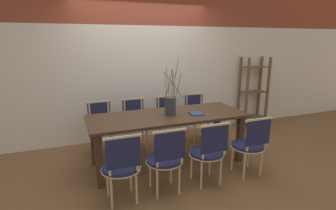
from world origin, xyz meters
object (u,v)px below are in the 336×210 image
object	(u,v)px
dining_table	(168,122)
chair_near_center	(208,150)
shelving_rack	(253,92)
chair_far_center	(169,118)
book_stack	(196,114)
vase_centerpiece	(170,105)

from	to	relation	value
dining_table	chair_near_center	bearing A→B (deg)	-70.83
chair_near_center	shelving_rack	distance (m)	2.84
chair_far_center	shelving_rack	distance (m)	2.15
shelving_rack	dining_table	bearing A→B (deg)	-155.88
chair_near_center	book_stack	xyz separation A→B (m)	(0.15, 0.64, 0.31)
book_stack	shelving_rack	size ratio (longest dim) A/B	0.14
book_stack	chair_far_center	bearing A→B (deg)	96.39
shelving_rack	book_stack	bearing A→B (deg)	-149.08
vase_centerpiece	book_stack	bearing A→B (deg)	-15.75
book_stack	vase_centerpiece	bearing A→B (deg)	164.25
shelving_rack	vase_centerpiece	bearing A→B (deg)	-155.32
chair_far_center	shelving_rack	size ratio (longest dim) A/B	0.58
chair_far_center	book_stack	distance (m)	0.93
chair_near_center	shelving_rack	bearing A→B (deg)	40.49
dining_table	chair_far_center	xyz separation A→B (m)	(0.31, 0.75, -0.20)
dining_table	chair_far_center	world-z (taller)	chair_far_center
chair_near_center	book_stack	bearing A→B (deg)	77.08
vase_centerpiece	chair_far_center	bearing A→B (deg)	70.08
book_stack	dining_table	bearing A→B (deg)	163.63
dining_table	chair_near_center	xyz separation A→B (m)	(0.26, -0.75, -0.20)
chair_far_center	vase_centerpiece	size ratio (longest dim) A/B	1.04
chair_far_center	book_stack	bearing A→B (deg)	96.39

